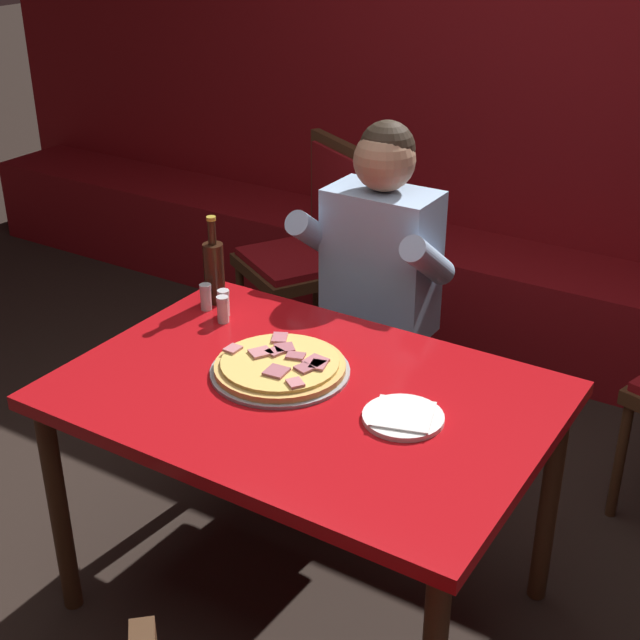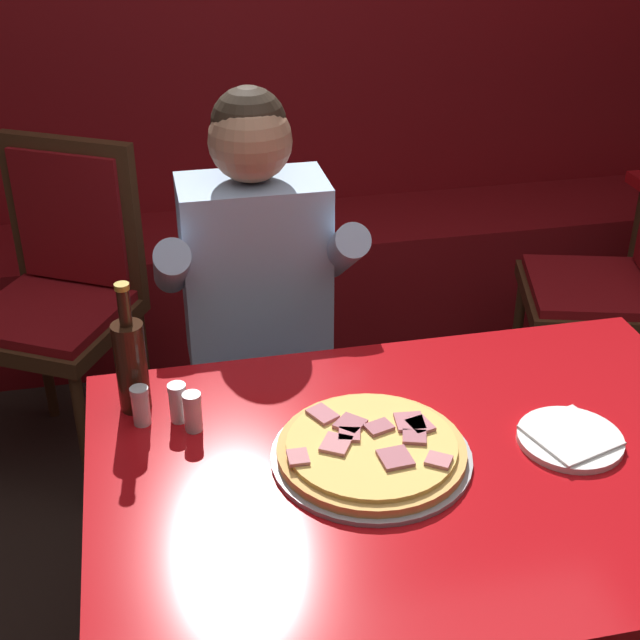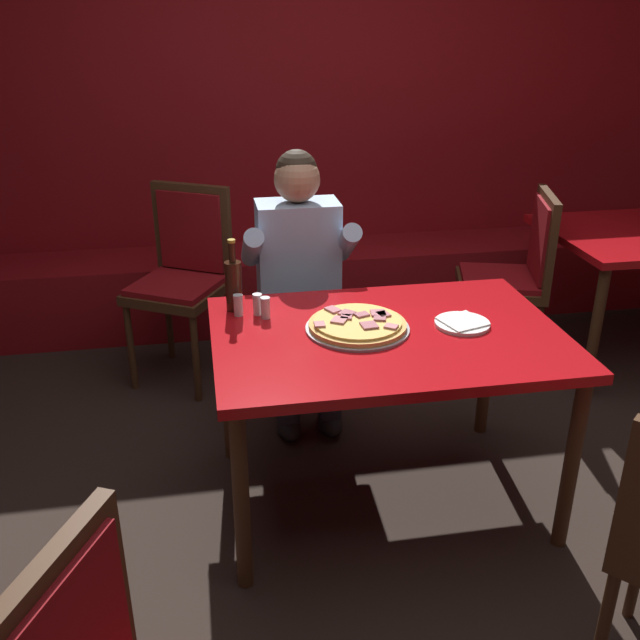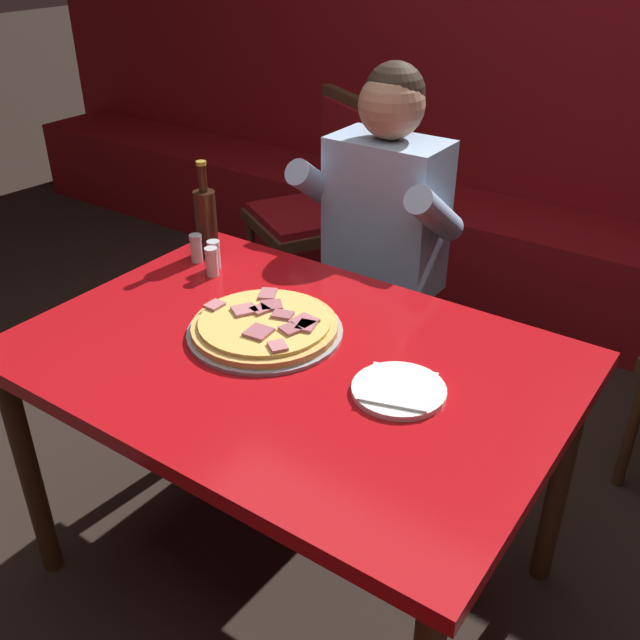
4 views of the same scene
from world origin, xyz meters
TOP-DOWN VIEW (x-y plane):
  - booth_wall_panel at (0.00, 2.18)m, footprint 6.80×0.16m
  - booth_bench at (0.00, 1.86)m, footprint 6.46×0.48m
  - main_dining_table at (0.00, 0.00)m, footprint 1.30×0.91m
  - pizza at (-0.11, 0.04)m, footprint 0.39×0.39m
  - plate_white_paper at (0.29, 0.01)m, footprint 0.21×0.21m
  - beer_bottle at (-0.55, 0.31)m, footprint 0.07×0.07m
  - shaker_red_pepper_flakes at (-0.54, 0.25)m, footprint 0.04×0.04m
  - shaker_parmesan at (-0.46, 0.25)m, footprint 0.04×0.04m
  - shaker_oregano at (-0.43, 0.21)m, footprint 0.04×0.04m
  - diner_seated_blue_shirt at (-0.22, 0.74)m, footprint 0.53×0.53m
  - dining_chair_near_left at (0.99, 1.01)m, footprint 0.54×0.54m
  - dining_chair_far_right at (-0.76, 1.24)m, footprint 0.60×0.60m

SIDE VIEW (x-z plane):
  - booth_bench at x=0.00m, z-range 0.00..0.46m
  - dining_chair_near_left at x=0.99m, z-range 0.08..1.06m
  - dining_chair_far_right at x=-0.76m, z-range 0.09..1.11m
  - main_dining_table at x=0.00m, z-range 0.30..1.04m
  - diner_seated_blue_shirt at x=-0.22m, z-range 0.07..1.34m
  - plate_white_paper at x=0.29m, z-range 0.75..0.77m
  - pizza at x=-0.11m, z-range 0.74..0.79m
  - shaker_red_pepper_flakes at x=-0.54m, z-range 0.74..0.83m
  - shaker_parmesan at x=-0.46m, z-range 0.74..0.83m
  - shaker_oregano at x=-0.43m, z-range 0.74..0.83m
  - beer_bottle at x=-0.55m, z-range 0.71..1.01m
  - booth_wall_panel at x=0.00m, z-range 0.00..1.90m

